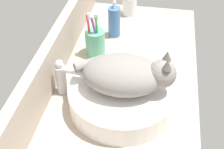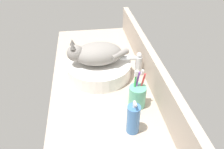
{
  "view_description": "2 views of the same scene",
  "coord_description": "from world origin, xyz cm",
  "px_view_note": "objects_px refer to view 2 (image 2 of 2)",
  "views": [
    {
      "loc": [
        -77.82,
        -10.79,
        74.64
      ],
      "look_at": [
        -0.77,
        2.75,
        9.24
      ],
      "focal_mm": 50.0,
      "sensor_mm": 36.0,
      "label": 1
    },
    {
      "loc": [
        94.91,
        -8.18,
        70.43
      ],
      "look_at": [
        7.05,
        4.24,
        7.44
      ],
      "focal_mm": 35.0,
      "sensor_mm": 36.0,
      "label": 2
    }
  ],
  "objects_px": {
    "sink_basin": "(99,68)",
    "faucet": "(137,63)",
    "toothbrush_cup": "(137,96)",
    "cat": "(96,53)",
    "soap_dispenser": "(133,119)"
  },
  "relations": [
    {
      "from": "sink_basin",
      "to": "faucet",
      "type": "relative_size",
      "value": 2.56
    },
    {
      "from": "sink_basin",
      "to": "faucet",
      "type": "bearing_deg",
      "value": 82.22
    },
    {
      "from": "cat",
      "to": "toothbrush_cup",
      "type": "height_order",
      "value": "cat"
    },
    {
      "from": "cat",
      "to": "faucet",
      "type": "height_order",
      "value": "cat"
    },
    {
      "from": "cat",
      "to": "faucet",
      "type": "distance_m",
      "value": 0.23
    },
    {
      "from": "cat",
      "to": "soap_dispenser",
      "type": "xyz_separation_m",
      "value": [
        0.42,
        0.11,
        -0.07
      ]
    },
    {
      "from": "soap_dispenser",
      "to": "toothbrush_cup",
      "type": "xyz_separation_m",
      "value": [
        -0.15,
        0.05,
        -0.01
      ]
    },
    {
      "from": "sink_basin",
      "to": "soap_dispenser",
      "type": "bearing_deg",
      "value": 13.04
    },
    {
      "from": "sink_basin",
      "to": "toothbrush_cup",
      "type": "relative_size",
      "value": 1.86
    },
    {
      "from": "toothbrush_cup",
      "to": "cat",
      "type": "bearing_deg",
      "value": -149.06
    },
    {
      "from": "sink_basin",
      "to": "faucet",
      "type": "xyz_separation_m",
      "value": [
        0.03,
        0.2,
        0.03
      ]
    },
    {
      "from": "sink_basin",
      "to": "toothbrush_cup",
      "type": "distance_m",
      "value": 0.31
    },
    {
      "from": "sink_basin",
      "to": "faucet",
      "type": "distance_m",
      "value": 0.21
    },
    {
      "from": "faucet",
      "to": "toothbrush_cup",
      "type": "bearing_deg",
      "value": -12.32
    },
    {
      "from": "toothbrush_cup",
      "to": "faucet",
      "type": "bearing_deg",
      "value": 167.68
    }
  ]
}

